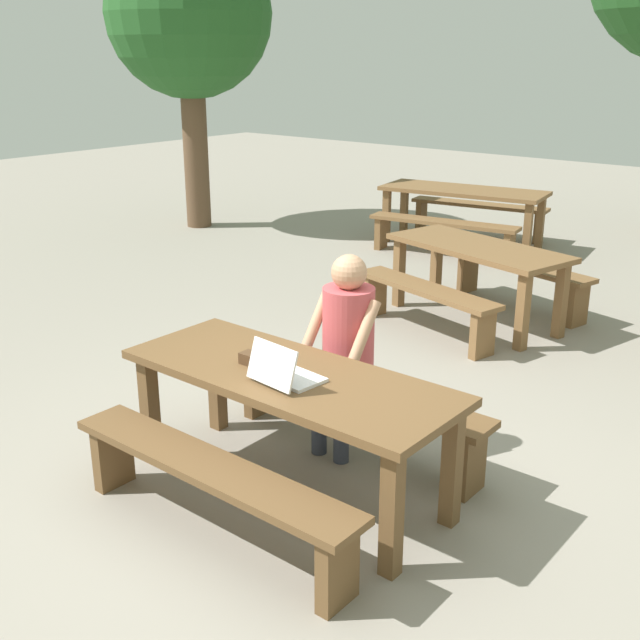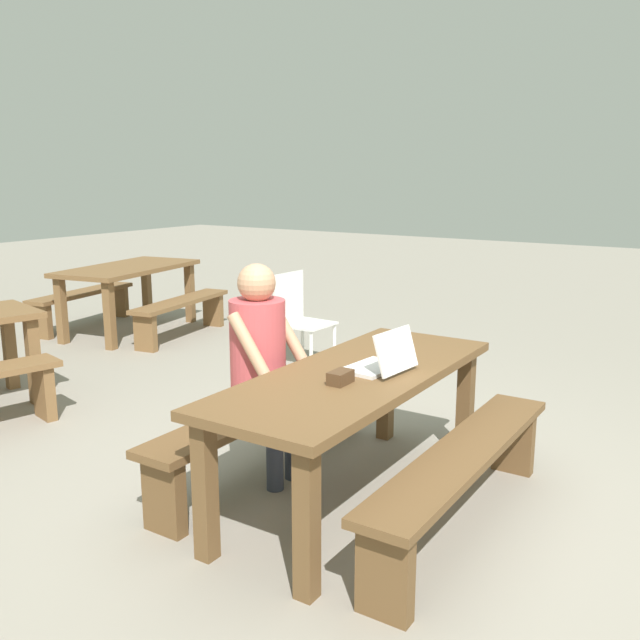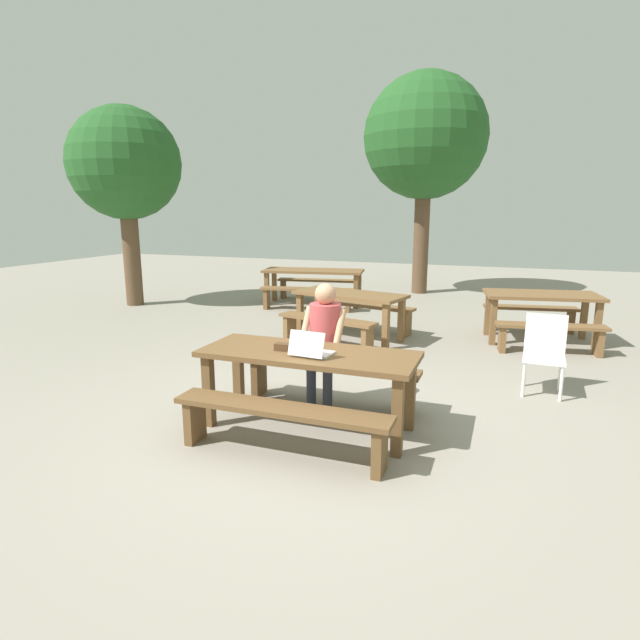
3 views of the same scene
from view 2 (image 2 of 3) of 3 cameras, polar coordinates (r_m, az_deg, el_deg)
ground_plane at (r=4.02m, az=2.91°, el=-14.59°), size 30.00×30.00×0.00m
picnic_table_front at (r=3.77m, az=3.01°, el=-5.85°), size 2.02×0.77×0.75m
bench_near at (r=3.63m, az=11.80°, el=-11.96°), size 1.89×0.30×0.45m
bench_far at (r=4.20m, az=-4.57°, el=-8.31°), size 1.89×0.30×0.45m
laptop at (r=3.73m, az=5.16°, el=-3.40°), size 0.37×0.33×0.24m
small_pouch at (r=3.51m, az=1.71°, el=-4.78°), size 0.14×0.09×0.07m
person_seated at (r=4.01m, az=-4.83°, el=-2.92°), size 0.44×0.42×1.30m
plastic_chair at (r=6.52m, az=-1.73°, el=0.25°), size 0.46×0.46×0.88m
picnic_table_rear at (r=8.12m, az=-15.61°, el=3.50°), size 1.79×1.11×0.77m
bench_rear_south at (r=7.76m, az=-11.43°, el=0.85°), size 1.53×0.55×0.43m
bench_rear_north at (r=8.62m, az=-19.12°, el=1.54°), size 1.53×0.55×0.43m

